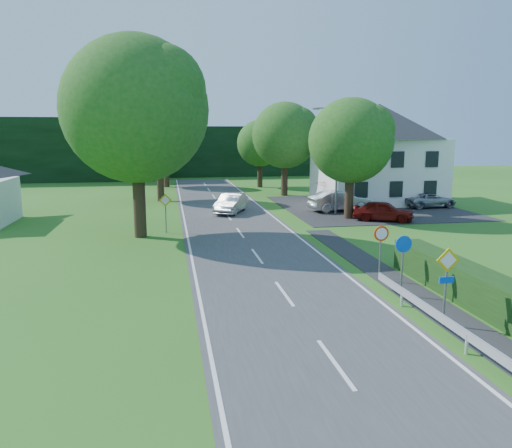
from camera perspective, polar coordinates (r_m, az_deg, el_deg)
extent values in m
cube|color=#3D3D40|center=(26.97, -0.62, -2.71)|extent=(7.00, 80.00, 0.04)
cube|color=#252527|center=(42.61, 12.59, 1.90)|extent=(14.00, 16.00, 0.04)
cube|color=white|center=(26.64, -7.54, -2.90)|extent=(0.12, 80.00, 0.01)
cube|color=white|center=(27.66, 6.04, -2.38)|extent=(0.12, 80.00, 0.01)
cube|color=black|center=(73.00, -0.28, 8.33)|extent=(30.00, 5.00, 7.00)
cube|color=white|center=(45.84, 13.62, 5.94)|extent=(10.00, 8.00, 5.60)
pyramid|color=black|center=(45.73, 13.86, 11.32)|extent=(10.60, 8.40, 3.00)
cylinder|color=slate|center=(38.07, 9.23, 7.05)|extent=(0.16, 0.16, 8.00)
cylinder|color=slate|center=(37.80, 8.23, 12.97)|extent=(1.70, 0.10, 0.10)
cube|color=slate|center=(37.53, 6.89, 12.95)|extent=(0.50, 0.18, 0.12)
cylinder|color=slate|center=(17.06, 20.81, -7.11)|extent=(0.07, 0.07, 2.40)
cube|color=#DDB70B|center=(16.78, 21.08, -3.87)|extent=(0.78, 0.04, 0.78)
cube|color=white|center=(16.78, 21.08, -3.87)|extent=(0.57, 0.05, 0.57)
cube|color=blue|center=(16.94, 20.94, -6.01)|extent=(0.50, 0.04, 0.22)
cylinder|color=slate|center=(19.61, 16.34, -4.90)|extent=(0.07, 0.07, 2.20)
cylinder|color=blue|center=(19.36, 16.52, -2.21)|extent=(0.64, 0.04, 0.64)
cylinder|color=slate|center=(21.36, 13.99, -3.55)|extent=(0.07, 0.07, 2.20)
cylinder|color=#E93C0D|center=(21.13, 14.13, -1.06)|extent=(0.64, 0.04, 0.64)
cylinder|color=white|center=(21.11, 14.15, -1.07)|extent=(0.48, 0.04, 0.48)
cylinder|color=slate|center=(31.33, -10.27, 0.98)|extent=(0.07, 0.07, 2.20)
cube|color=#DDB70B|center=(31.16, -10.33, 2.70)|extent=(0.78, 0.04, 0.78)
cube|color=white|center=(31.16, -10.33, 2.70)|extent=(0.57, 0.05, 0.57)
imported|color=#ADADB2|center=(38.44, -2.86, 2.38)|extent=(3.21, 4.72, 1.47)
imported|color=black|center=(39.37, -2.84, 2.22)|extent=(1.14, 2.01, 1.00)
imported|color=#630E0B|center=(36.01, 14.34, 1.47)|extent=(4.43, 3.35, 1.41)
imported|color=silver|center=(39.79, 9.56, 2.62)|extent=(5.07, 2.24, 1.62)
imported|color=#9C9DA3|center=(43.70, 19.25, 2.60)|extent=(4.48, 2.31, 1.21)
imported|color=#B6260E|center=(43.26, 7.78, 3.58)|extent=(2.24, 2.29, 2.05)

